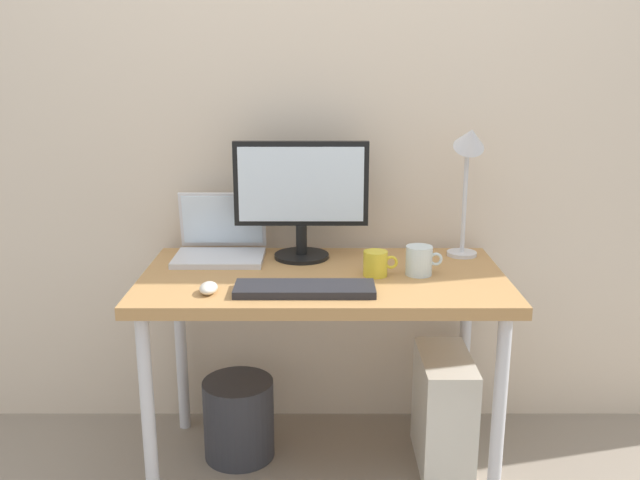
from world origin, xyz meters
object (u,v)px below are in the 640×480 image
monitor (298,193)px  coffee_mug (373,263)px  laptop (217,242)px  keyboard (302,289)px  computer_tower (440,410)px  mouse (205,288)px  glass_cup (416,260)px  desk_lamp (465,160)px  wastebasket (236,419)px  desk (320,294)px

monitor → coffee_mug: size_ratio=4.12×
laptop → keyboard: 0.51m
laptop → computer_tower: size_ratio=0.76×
mouse → computer_tower: (0.79, 0.21, -0.54)m
monitor → computer_tower: (0.51, -0.18, -0.76)m
mouse → glass_cup: bearing=15.4°
laptop → desk_lamp: bearing=-0.9°
computer_tower → wastebasket: bearing=176.3°
mouse → coffee_mug: bearing=18.4°
desk_lamp → coffee_mug: 0.51m
monitor → keyboard: size_ratio=1.09×
desk_lamp → keyboard: size_ratio=1.14×
desk_lamp → wastebasket: size_ratio=1.67×
mouse → glass_cup: size_ratio=0.72×
laptop → computer_tower: laptop is taller
coffee_mug → desk_lamp: bearing=32.1°
laptop → coffee_mug: bearing=-22.2°
wastebasket → laptop: bearing=113.6°
mouse → computer_tower: size_ratio=0.21×
desk → monitor: size_ratio=2.56×
monitor → keyboard: bearing=-87.1°
computer_tower → keyboard: bearing=-157.7°
wastebasket → mouse: bearing=-100.4°
keyboard → desk_lamp: bearing=33.7°
glass_cup → wastebasket: bearing=173.8°
keyboard → coffee_mug: coffee_mug is taller
desk_lamp → glass_cup: bearing=-133.5°
keyboard → mouse: (-0.30, -0.01, 0.01)m
desk → wastebasket: bearing=168.5°
desk_lamp → coffee_mug: desk_lamp is taller
desk → desk_lamp: bearing=20.8°
mouse → coffee_mug: (0.54, 0.18, 0.03)m
keyboard → mouse: mouse is taller
coffee_mug → desk: bearing=174.9°
desk → mouse: 0.42m
desk → desk_lamp: 0.70m
desk_lamp → keyboard: desk_lamp is taller
desk → keyboard: size_ratio=2.80×
glass_cup → desk_lamp: bearing=46.5°
coffee_mug → computer_tower: bearing=6.9°
laptop → wastebasket: bearing=-66.4°
desk → computer_tower: 0.63m
desk_lamp → glass_cup: size_ratio=4.04×
keyboard → wastebasket: size_ratio=1.47×
coffee_mug → mouse: bearing=-161.6°
laptop → desk_lamp: (0.89, -0.01, 0.30)m
computer_tower → wastebasket: computer_tower is taller
mouse → coffee_mug: size_ratio=0.77×
laptop → wastebasket: laptop is taller
mouse → wastebasket: size_ratio=0.30×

